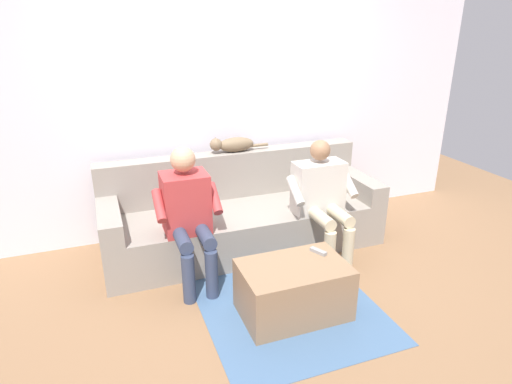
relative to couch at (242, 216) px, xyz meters
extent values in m
plane|color=#846042|center=(0.00, 0.76, -0.29)|extent=(8.00, 8.00, 0.00)
cube|color=silver|center=(0.00, -0.51, 1.03)|extent=(5.51, 0.06, 2.65)
cube|color=gray|center=(0.00, 0.16, -0.09)|extent=(2.20, 0.67, 0.40)
cube|color=gray|center=(0.00, -0.28, 0.13)|extent=(2.57, 0.19, 0.85)
cube|color=gray|center=(-1.19, 0.16, 0.00)|extent=(0.18, 0.67, 0.59)
cube|color=gray|center=(1.19, 0.16, 0.00)|extent=(0.18, 0.67, 0.59)
cube|color=#8C6B4C|center=(0.00, 1.17, -0.09)|extent=(0.77, 0.50, 0.40)
cube|color=beige|center=(-0.59, 0.38, 0.34)|extent=(0.45, 0.23, 0.47)
sphere|color=#936B4C|center=(-0.59, 0.38, 0.69)|extent=(0.18, 0.18, 0.18)
cylinder|color=#C6B793|center=(-0.68, 0.59, 0.16)|extent=(0.11, 0.41, 0.11)
cylinder|color=#C6B793|center=(-0.50, 0.59, 0.16)|extent=(0.11, 0.41, 0.11)
cylinder|color=#C6B793|center=(-0.68, 0.80, -0.09)|extent=(0.10, 0.10, 0.40)
cylinder|color=#C6B793|center=(-0.50, 0.80, -0.09)|extent=(0.10, 0.10, 0.40)
cylinder|color=beige|center=(-0.86, 0.46, 0.38)|extent=(0.08, 0.27, 0.22)
cylinder|color=beige|center=(-0.33, 0.46, 0.38)|extent=(0.08, 0.27, 0.22)
cube|color=#B23838|center=(0.59, 0.35, 0.36)|extent=(0.37, 0.30, 0.50)
sphere|color=tan|center=(0.59, 0.35, 0.72)|extent=(0.20, 0.20, 0.20)
cylinder|color=#333D56|center=(0.50, 0.55, 0.16)|extent=(0.11, 0.41, 0.11)
cylinder|color=#333D56|center=(0.68, 0.55, 0.16)|extent=(0.11, 0.41, 0.11)
cylinder|color=#333D56|center=(0.50, 0.76, -0.09)|extent=(0.10, 0.10, 0.40)
cylinder|color=#333D56|center=(0.68, 0.76, -0.09)|extent=(0.10, 0.10, 0.40)
cylinder|color=#B23838|center=(0.37, 0.43, 0.39)|extent=(0.08, 0.27, 0.22)
cylinder|color=#B23838|center=(0.82, 0.43, 0.39)|extent=(0.08, 0.27, 0.22)
ellipsoid|color=#756047|center=(-0.04, -0.28, 0.62)|extent=(0.35, 0.15, 0.14)
sphere|color=#756047|center=(0.16, -0.28, 0.64)|extent=(0.12, 0.12, 0.12)
cone|color=#756047|center=(0.15, -0.31, 0.69)|extent=(0.04, 0.04, 0.04)
cone|color=#756047|center=(0.15, -0.25, 0.69)|extent=(0.04, 0.04, 0.04)
cylinder|color=#756047|center=(-0.28, -0.28, 0.59)|extent=(0.18, 0.03, 0.03)
cube|color=gray|center=(-0.25, 1.06, 0.12)|extent=(0.09, 0.14, 0.03)
cube|color=#426084|center=(0.00, 1.04, -0.29)|extent=(1.28, 1.50, 0.01)
camera|label=1|loc=(1.20, 3.62, 1.74)|focal=30.84mm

